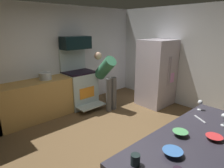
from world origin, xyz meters
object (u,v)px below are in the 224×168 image
(wine_glass_mid, at_px, (200,103))
(stock_pot, at_px, (45,76))
(oven_range, at_px, (80,88))
(mixing_bowl_small, at_px, (180,133))
(person_cook, at_px, (107,76))
(mixing_bowl_large, at_px, (172,153))
(refrigerator, at_px, (156,73))
(mug_tea, at_px, (135,160))
(microwave, at_px, (76,43))
(mixing_bowl_prep, at_px, (214,138))

(wine_glass_mid, bearing_deg, stock_pot, 106.88)
(oven_range, bearing_deg, mixing_bowl_small, -103.70)
(person_cook, relative_size, mixing_bowl_large, 7.45)
(oven_range, xyz_separation_m, mixing_bowl_small, (-0.81, -3.31, 0.42))
(refrigerator, distance_m, mixing_bowl_small, 3.17)
(person_cook, distance_m, mug_tea, 3.33)
(microwave, distance_m, mixing_bowl_prep, 3.82)
(person_cook, height_order, stock_pot, person_cook)
(mixing_bowl_prep, bearing_deg, refrigerator, 46.15)
(person_cook, bearing_deg, microwave, 121.26)
(microwave, distance_m, mug_tea, 3.79)
(mixing_bowl_prep, distance_m, stock_pot, 3.63)
(mixing_bowl_small, bearing_deg, microwave, 76.66)
(mug_tea, xyz_separation_m, stock_pot, (0.63, 3.30, 0.03))
(refrigerator, bearing_deg, stock_pot, 153.02)
(person_cook, distance_m, mixing_bowl_large, 3.26)
(person_cook, height_order, mixing_bowl_prep, person_cook)
(mixing_bowl_small, relative_size, mug_tea, 1.68)
(oven_range, distance_m, mixing_bowl_small, 3.44)
(microwave, height_order, mixing_bowl_small, microwave)
(refrigerator, height_order, mixing_bowl_small, refrigerator)
(mixing_bowl_small, height_order, wine_glass_mid, wine_glass_mid)
(mixing_bowl_small, bearing_deg, mixing_bowl_prep, -55.46)
(person_cook, xyz_separation_m, mixing_bowl_large, (-1.61, -2.83, 0.05))
(oven_range, bearing_deg, microwave, 90.00)
(oven_range, relative_size, person_cook, 1.05)
(microwave, distance_m, mixing_bowl_large, 3.80)
(mixing_bowl_small, distance_m, mixing_bowl_prep, 0.35)
(oven_range, height_order, person_cook, oven_range)
(mixing_bowl_large, xyz_separation_m, stock_pot, (0.27, 3.46, 0.06))
(wine_glass_mid, distance_m, stock_pot, 3.30)
(mixing_bowl_small, height_order, mixing_bowl_prep, mixing_bowl_small)
(mixing_bowl_large, height_order, mixing_bowl_prep, mixing_bowl_large)
(microwave, relative_size, stock_pot, 2.64)
(wine_glass_mid, bearing_deg, mixing_bowl_prep, -145.21)
(refrigerator, xyz_separation_m, mug_tea, (-3.17, -2.01, 0.07))
(mixing_bowl_large, distance_m, mug_tea, 0.39)
(person_cook, distance_m, mixing_bowl_small, 2.97)
(microwave, relative_size, mixing_bowl_prep, 4.19)
(mixing_bowl_prep, distance_m, wine_glass_mid, 0.81)
(refrigerator, xyz_separation_m, mixing_bowl_prep, (-2.23, -2.33, 0.04))
(mug_tea, bearing_deg, person_cook, 53.67)
(person_cook, relative_size, stock_pot, 5.17)
(oven_range, height_order, microwave, microwave)
(oven_range, xyz_separation_m, mug_tea, (-1.54, -3.29, 0.44))
(mixing_bowl_large, distance_m, mixing_bowl_small, 0.40)
(oven_range, relative_size, stock_pot, 5.44)
(mixing_bowl_prep, bearing_deg, microwave, 80.65)
(mug_tea, bearing_deg, oven_range, 64.86)
(wine_glass_mid, bearing_deg, mixing_bowl_small, -168.94)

